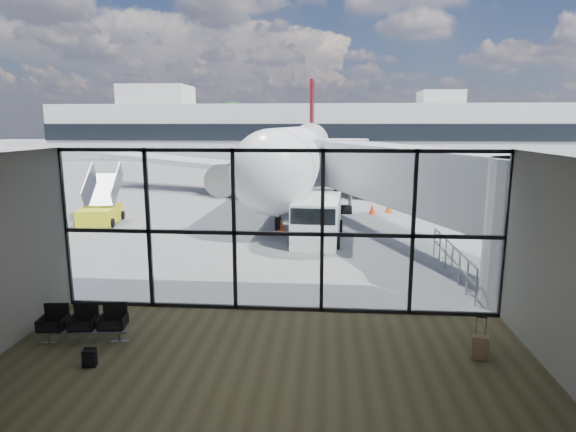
# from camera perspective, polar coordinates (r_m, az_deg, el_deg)

# --- Properties ---
(ground) EXTENTS (220.00, 220.00, 0.00)m
(ground) POSITION_cam_1_polar(r_m,az_deg,el_deg) (52.93, 3.14, 5.25)
(ground) COLOR slate
(ground) RESTS_ON ground
(lounge_shell) EXTENTS (12.02, 8.01, 4.51)m
(lounge_shell) POSITION_cam_1_polar(r_m,az_deg,el_deg) (8.34, -4.52, -6.41)
(lounge_shell) COLOR brown
(lounge_shell) RESTS_ON ground
(glass_curtain_wall) EXTENTS (12.10, 0.12, 4.50)m
(glass_curtain_wall) POSITION_cam_1_polar(r_m,az_deg,el_deg) (13.05, -1.21, -1.89)
(glass_curtain_wall) COLOR white
(glass_curtain_wall) RESTS_ON ground
(jet_bridge) EXTENTS (8.00, 16.50, 4.33)m
(jet_bridge) POSITION_cam_1_polar(r_m,az_deg,el_deg) (20.20, 14.86, 3.75)
(jet_bridge) COLOR #AFB2B5
(jet_bridge) RESTS_ON ground
(apron_railing) EXTENTS (0.06, 5.46, 1.11)m
(apron_railing) POSITION_cam_1_polar(r_m,az_deg,el_deg) (17.30, 18.90, -4.51)
(apron_railing) COLOR gray
(apron_railing) RESTS_ON ground
(far_terminal) EXTENTS (80.00, 12.20, 11.00)m
(far_terminal) POSITION_cam_1_polar(r_m,az_deg,el_deg) (74.66, 3.15, 10.10)
(far_terminal) COLOR beige
(far_terminal) RESTS_ON ground
(tree_0) EXTENTS (4.95, 4.95, 7.12)m
(tree_0) POSITION_cam_1_polar(r_m,az_deg,el_deg) (96.49, -24.49, 9.57)
(tree_0) COLOR #382619
(tree_0) RESTS_ON ground
(tree_1) EXTENTS (5.61, 5.61, 8.07)m
(tree_1) POSITION_cam_1_polar(r_m,az_deg,el_deg) (93.76, -21.26, 10.17)
(tree_1) COLOR #382619
(tree_1) RESTS_ON ground
(tree_2) EXTENTS (6.27, 6.27, 9.03)m
(tree_2) POSITION_cam_1_polar(r_m,az_deg,el_deg) (91.34, -17.84, 10.78)
(tree_2) COLOR #382619
(tree_2) RESTS_ON ground
(tree_3) EXTENTS (4.95, 4.95, 7.12)m
(tree_3) POSITION_cam_1_polar(r_m,az_deg,el_deg) (89.26, -14.17, 10.18)
(tree_3) COLOR #382619
(tree_3) RESTS_ON ground
(tree_4) EXTENTS (5.61, 5.61, 8.07)m
(tree_4) POSITION_cam_1_polar(r_m,az_deg,el_deg) (87.55, -10.40, 10.73)
(tree_4) COLOR #382619
(tree_4) RESTS_ON ground
(tree_5) EXTENTS (6.27, 6.27, 9.03)m
(tree_5) POSITION_cam_1_polar(r_m,az_deg,el_deg) (86.22, -6.48, 11.25)
(tree_5) COLOR #382619
(tree_5) RESTS_ON ground
(seating_row) EXTENTS (2.02, 0.81, 0.90)m
(seating_row) POSITION_cam_1_polar(r_m,az_deg,el_deg) (12.71, -22.95, -11.38)
(seating_row) COLOR gray
(seating_row) RESTS_ON ground
(backpack) EXTENTS (0.29, 0.27, 0.41)m
(backpack) POSITION_cam_1_polar(r_m,az_deg,el_deg) (11.52, -22.48, -15.32)
(backpack) COLOR black
(backpack) RESTS_ON ground
(suitcase) EXTENTS (0.39, 0.31, 0.96)m
(suitcase) POSITION_cam_1_polar(r_m,az_deg,el_deg) (11.73, 21.78, -14.28)
(suitcase) COLOR #8C714E
(suitcase) RESTS_ON ground
(airliner) EXTENTS (32.99, 38.17, 9.83)m
(airliner) POSITION_cam_1_polar(r_m,az_deg,el_deg) (37.58, 1.52, 7.57)
(airliner) COLOR silver
(airliner) RESTS_ON ground
(service_van) EXTENTS (2.39, 4.52, 1.92)m
(service_van) POSITION_cam_1_polar(r_m,az_deg,el_deg) (21.37, 3.47, -0.36)
(service_van) COLOR white
(service_van) RESTS_ON ground
(belt_loader) EXTENTS (2.85, 4.62, 2.02)m
(belt_loader) POSITION_cam_1_polar(r_m,az_deg,el_deg) (34.37, -2.59, 3.38)
(belt_loader) COLOR black
(belt_loader) RESTS_ON ground
(mobile_stairs) EXTENTS (2.29, 3.71, 2.45)m
(mobile_stairs) POSITION_cam_1_polar(r_m,az_deg,el_deg) (27.04, -21.31, 0.43)
(mobile_stairs) COLOR yellow
(mobile_stairs) RESTS_ON ground
(traffic_cone_a) EXTENTS (0.44, 0.44, 0.63)m
(traffic_cone_a) POSITION_cam_1_polar(r_m,az_deg,el_deg) (23.29, -0.86, -1.12)
(traffic_cone_a) COLOR #FF400D
(traffic_cone_a) RESTS_ON ground
(traffic_cone_b) EXTENTS (0.42, 0.42, 0.60)m
(traffic_cone_b) POSITION_cam_1_polar(r_m,az_deg,el_deg) (28.31, 9.98, 0.82)
(traffic_cone_b) COLOR #FF320D
(traffic_cone_b) RESTS_ON ground
(traffic_cone_c) EXTENTS (0.45, 0.45, 0.65)m
(traffic_cone_c) POSITION_cam_1_polar(r_m,az_deg,el_deg) (28.93, 11.86, 1.01)
(traffic_cone_c) COLOR #DE540B
(traffic_cone_c) RESTS_ON ground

